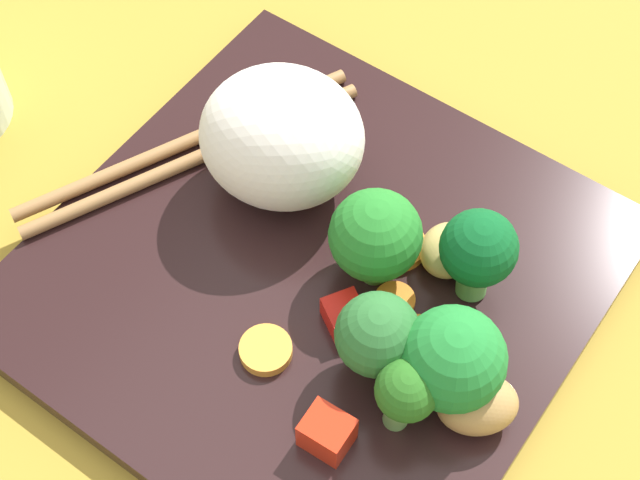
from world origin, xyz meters
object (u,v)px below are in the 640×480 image
at_px(carrot_slice_0, 399,246).
at_px(chopstick_pair, 190,151).
at_px(rice_mound, 282,137).
at_px(square_plate, 314,276).
at_px(broccoli_floret_1, 375,236).

height_order(carrot_slice_0, chopstick_pair, chopstick_pair).
bearing_deg(rice_mound, carrot_slice_0, -91.03).
height_order(rice_mound, carrot_slice_0, rice_mound).
distance_m(square_plate, broccoli_floret_1, 0.05).
bearing_deg(broccoli_floret_1, chopstick_pair, 88.03).
distance_m(carrot_slice_0, chopstick_pair, 0.13).
relative_size(rice_mound, chopstick_pair, 0.45).
relative_size(carrot_slice_0, chopstick_pair, 0.15).
bearing_deg(square_plate, rice_mound, 51.41).
xyz_separation_m(square_plate, rice_mound, (0.04, 0.05, 0.05)).
bearing_deg(square_plate, chopstick_pair, 78.02).
distance_m(square_plate, carrot_slice_0, 0.05).
bearing_deg(carrot_slice_0, rice_mound, 88.97).
height_order(rice_mound, broccoli_floret_1, rice_mound).
relative_size(broccoli_floret_1, chopstick_pair, 0.29).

